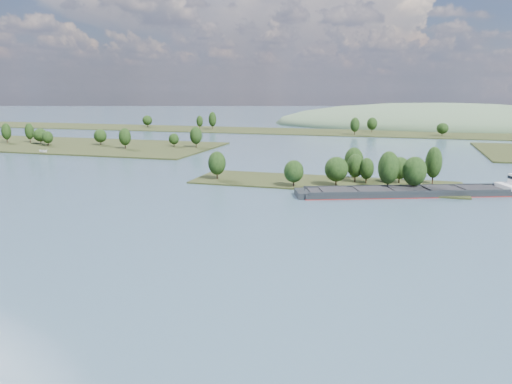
% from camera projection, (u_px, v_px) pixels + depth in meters
% --- Properties ---
extents(ground, '(1800.00, 1800.00, 0.00)m').
position_uv_depth(ground, '(290.00, 224.00, 132.18)').
color(ground, '#394F63').
rests_on(ground, ground).
extents(tree_island, '(100.00, 30.70, 15.08)m').
position_uv_depth(tree_island, '(343.00, 174.00, 184.63)').
color(tree_island, black).
rests_on(tree_island, ground).
extents(back_shoreline, '(900.00, 60.00, 16.21)m').
position_uv_depth(back_shoreline, '(379.00, 133.00, 392.17)').
color(back_shoreline, black).
rests_on(back_shoreline, ground).
extents(hill_west, '(320.00, 160.00, 44.00)m').
position_uv_depth(hill_west, '(439.00, 126.00, 472.55)').
color(hill_west, '#435C3F').
rests_on(hill_west, ground).
extents(cargo_barge, '(87.60, 41.52, 12.13)m').
position_uv_depth(cargo_barge, '(446.00, 190.00, 168.89)').
color(cargo_barge, black).
rests_on(cargo_barge, ground).
extents(motorboat, '(5.84, 2.59, 2.20)m').
position_uv_depth(motorboat, '(43.00, 151.00, 274.78)').
color(motorboat, white).
rests_on(motorboat, ground).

